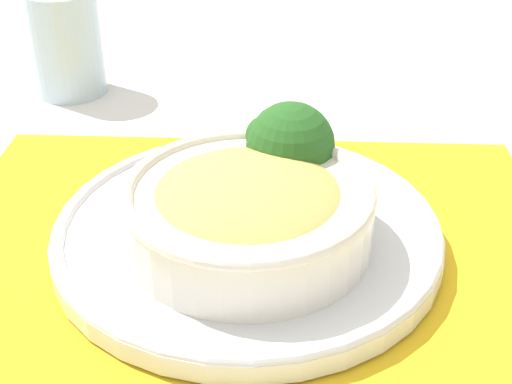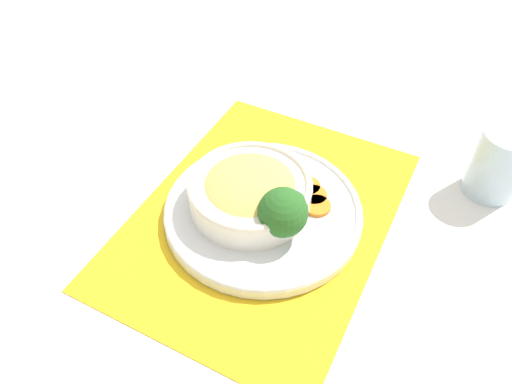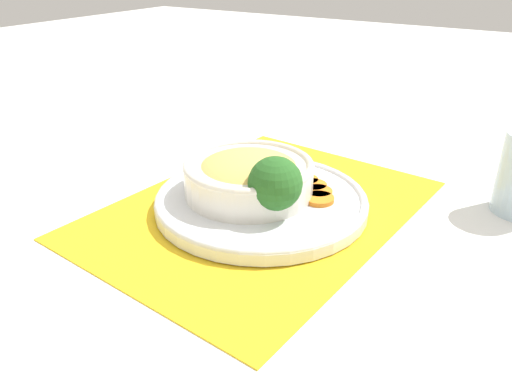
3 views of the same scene
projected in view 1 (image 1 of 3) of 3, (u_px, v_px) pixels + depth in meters
The scene contains 10 objects.
ground_plane at pixel (247, 247), 0.56m from camera, with size 4.00×4.00×0.00m, color white.
placemat at pixel (247, 245), 0.56m from camera, with size 0.52×0.40×0.00m.
plate at pixel (247, 231), 0.56m from camera, with size 0.30×0.30×0.02m.
bowl at pixel (245, 209), 0.52m from camera, with size 0.19×0.19×0.06m.
broccoli_floret at pixel (290, 146), 0.57m from camera, with size 0.07×0.07×0.08m.
carrot_slice_near at pixel (207, 175), 0.61m from camera, with size 0.04×0.04×0.01m.
carrot_slice_middle at pixel (184, 182), 0.60m from camera, with size 0.04×0.04×0.01m.
carrot_slice_far at pixel (165, 192), 0.59m from camera, with size 0.04×0.04×0.01m.
carrot_slice_extra at pixel (151, 205), 0.57m from camera, with size 0.04×0.04×0.01m.
water_glass at pixel (67, 49), 0.80m from camera, with size 0.08×0.08×0.12m.
Camera 1 is at (-0.01, -0.46, 0.33)m, focal length 50.00 mm.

